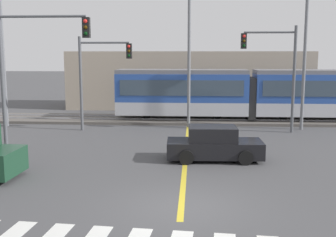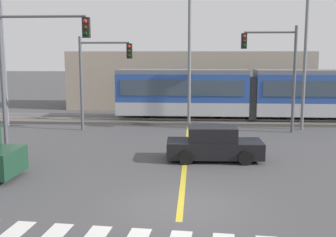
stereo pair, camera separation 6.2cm
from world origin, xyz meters
name	(u,v)px [view 2 (the right image)]	position (x,y,z in m)	size (l,w,h in m)	color
ground_plane	(180,207)	(0.00, 0.00, 0.00)	(200.00, 200.00, 0.00)	#474749
track_bed	(189,120)	(0.00, 16.89, 0.09)	(120.00, 4.00, 0.18)	#56514C
rail_near	(189,119)	(0.00, 16.17, 0.23)	(120.00, 0.08, 0.10)	#939399
rail_far	(189,116)	(0.00, 17.61, 0.23)	(120.00, 0.08, 0.10)	#939399
light_rail_tram	(251,92)	(4.25, 16.88, 2.05)	(18.50, 2.64, 3.43)	#B7BAC1
lane_centre_line	(186,155)	(0.00, 6.88, 0.00)	(0.20, 16.02, 0.01)	gold
sedan_crossing	(214,145)	(1.27, 5.98, 0.70)	(4.25, 2.02, 1.52)	black
traffic_light_far_right	(277,63)	(5.20, 12.94, 4.15)	(3.25, 0.38, 6.31)	#515459
traffic_light_far_left	(99,69)	(-5.45, 12.91, 3.79)	(3.25, 0.38, 5.72)	#515459
traffic_light_mid_left	(30,58)	(-7.13, 6.54, 4.48)	(4.25, 0.38, 6.75)	#515459
street_lamp_west	(6,47)	(-11.67, 14.06, 5.11)	(2.08, 0.28, 9.08)	slate
street_lamp_centre	(192,52)	(0.21, 14.35, 4.82)	(2.08, 0.28, 8.51)	slate
street_lamp_east	(308,49)	(7.23, 14.00, 4.97)	(1.87, 0.28, 8.85)	slate
building_backdrop_far	(190,79)	(-0.12, 25.00, 2.44)	(20.56, 6.00, 4.88)	tan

